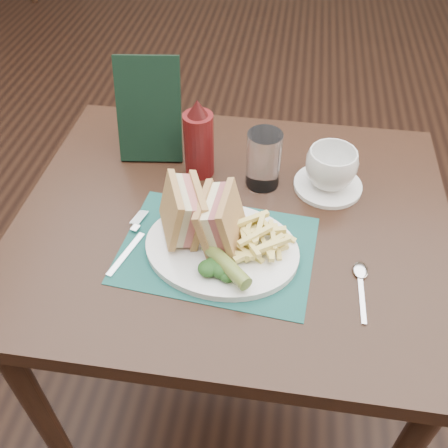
{
  "coord_description": "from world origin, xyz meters",
  "views": [
    {
      "loc": [
        0.09,
        -1.25,
        1.47
      ],
      "look_at": [
        -0.01,
        -0.57,
        0.8
      ],
      "focal_mm": 40.0,
      "sensor_mm": 36.0,
      "label": 1
    }
  ],
  "objects_px": {
    "placemat": "(217,249)",
    "plate": "(222,249)",
    "coffee_cup": "(331,168)",
    "check_presenter": "(149,110)",
    "sandwich_half_b": "(209,217)",
    "saucer": "(328,185)",
    "sandwich_half_a": "(171,212)",
    "ketchup_bottle": "(199,138)",
    "table_main": "(232,319)",
    "drinking_glass": "(264,160)"
  },
  "relations": [
    {
      "from": "plate",
      "to": "sandwich_half_b",
      "type": "xyz_separation_m",
      "value": [
        -0.03,
        0.02,
        0.06
      ]
    },
    {
      "from": "saucer",
      "to": "coffee_cup",
      "type": "xyz_separation_m",
      "value": [
        0.0,
        0.0,
        0.05
      ]
    },
    {
      "from": "placemat",
      "to": "saucer",
      "type": "height_order",
      "value": "saucer"
    },
    {
      "from": "check_presenter",
      "to": "sandwich_half_b",
      "type": "bearing_deg",
      "value": -63.64
    },
    {
      "from": "saucer",
      "to": "sandwich_half_a",
      "type": "bearing_deg",
      "value": -145.63
    },
    {
      "from": "table_main",
      "to": "coffee_cup",
      "type": "height_order",
      "value": "coffee_cup"
    },
    {
      "from": "table_main",
      "to": "check_presenter",
      "type": "relative_size",
      "value": 3.79
    },
    {
      "from": "plate",
      "to": "coffee_cup",
      "type": "bearing_deg",
      "value": 55.63
    },
    {
      "from": "check_presenter",
      "to": "coffee_cup",
      "type": "bearing_deg",
      "value": -16.82
    },
    {
      "from": "sandwich_half_b",
      "to": "drinking_glass",
      "type": "distance_m",
      "value": 0.22
    },
    {
      "from": "check_presenter",
      "to": "sandwich_half_a",
      "type": "bearing_deg",
      "value": -75.28
    },
    {
      "from": "placemat",
      "to": "plate",
      "type": "relative_size",
      "value": 1.24
    },
    {
      "from": "placemat",
      "to": "ketchup_bottle",
      "type": "distance_m",
      "value": 0.26
    },
    {
      "from": "drinking_glass",
      "to": "sandwich_half_a",
      "type": "bearing_deg",
      "value": -128.06
    },
    {
      "from": "saucer",
      "to": "coffee_cup",
      "type": "distance_m",
      "value": 0.05
    },
    {
      "from": "sandwich_half_a",
      "to": "ketchup_bottle",
      "type": "relative_size",
      "value": 0.63
    },
    {
      "from": "sandwich_half_b",
      "to": "check_presenter",
      "type": "height_order",
      "value": "check_presenter"
    },
    {
      "from": "sandwich_half_b",
      "to": "sandwich_half_a",
      "type": "bearing_deg",
      "value": -177.33
    },
    {
      "from": "sandwich_half_a",
      "to": "table_main",
      "type": "bearing_deg",
      "value": 15.57
    },
    {
      "from": "coffee_cup",
      "to": "check_presenter",
      "type": "bearing_deg",
      "value": 170.3
    },
    {
      "from": "sandwich_half_a",
      "to": "drinking_glass",
      "type": "relative_size",
      "value": 0.9
    },
    {
      "from": "sandwich_half_b",
      "to": "ketchup_bottle",
      "type": "height_order",
      "value": "ketchup_bottle"
    },
    {
      "from": "coffee_cup",
      "to": "check_presenter",
      "type": "xyz_separation_m",
      "value": [
        -0.41,
        0.07,
        0.06
      ]
    },
    {
      "from": "drinking_glass",
      "to": "ketchup_bottle",
      "type": "xyz_separation_m",
      "value": [
        -0.14,
        0.02,
        0.03
      ]
    },
    {
      "from": "plate",
      "to": "placemat",
      "type": "bearing_deg",
      "value": 164.85
    },
    {
      "from": "plate",
      "to": "ketchup_bottle",
      "type": "bearing_deg",
      "value": 117.55
    },
    {
      "from": "saucer",
      "to": "check_presenter",
      "type": "distance_m",
      "value": 0.43
    },
    {
      "from": "coffee_cup",
      "to": "ketchup_bottle",
      "type": "bearing_deg",
      "value": 177.52
    },
    {
      "from": "table_main",
      "to": "drinking_glass",
      "type": "xyz_separation_m",
      "value": [
        0.05,
        0.12,
        0.44
      ]
    },
    {
      "from": "saucer",
      "to": "check_presenter",
      "type": "bearing_deg",
      "value": 170.3
    },
    {
      "from": "saucer",
      "to": "ketchup_bottle",
      "type": "xyz_separation_m",
      "value": [
        -0.29,
        0.01,
        0.09
      ]
    },
    {
      "from": "saucer",
      "to": "check_presenter",
      "type": "relative_size",
      "value": 0.63
    },
    {
      "from": "table_main",
      "to": "saucer",
      "type": "bearing_deg",
      "value": 32.41
    },
    {
      "from": "placemat",
      "to": "saucer",
      "type": "distance_m",
      "value": 0.31
    },
    {
      "from": "saucer",
      "to": "sandwich_half_b",
      "type": "bearing_deg",
      "value": -137.81
    },
    {
      "from": "check_presenter",
      "to": "ketchup_bottle",
      "type": "bearing_deg",
      "value": -32.31
    },
    {
      "from": "saucer",
      "to": "coffee_cup",
      "type": "bearing_deg",
      "value": 0.0
    },
    {
      "from": "table_main",
      "to": "check_presenter",
      "type": "height_order",
      "value": "check_presenter"
    },
    {
      "from": "plate",
      "to": "coffee_cup",
      "type": "distance_m",
      "value": 0.31
    },
    {
      "from": "sandwich_half_b",
      "to": "saucer",
      "type": "distance_m",
      "value": 0.32
    },
    {
      "from": "table_main",
      "to": "check_presenter",
      "type": "distance_m",
      "value": 0.57
    },
    {
      "from": "placemat",
      "to": "drinking_glass",
      "type": "distance_m",
      "value": 0.24
    },
    {
      "from": "table_main",
      "to": "sandwich_half_b",
      "type": "relative_size",
      "value": 7.91
    },
    {
      "from": "table_main",
      "to": "sandwich_half_a",
      "type": "height_order",
      "value": "sandwich_half_a"
    },
    {
      "from": "table_main",
      "to": "drinking_glass",
      "type": "relative_size",
      "value": 6.92
    },
    {
      "from": "drinking_glass",
      "to": "sandwich_half_b",
      "type": "bearing_deg",
      "value": -112.63
    },
    {
      "from": "placemat",
      "to": "ketchup_bottle",
      "type": "height_order",
      "value": "ketchup_bottle"
    },
    {
      "from": "sandwich_half_b",
      "to": "check_presenter",
      "type": "distance_m",
      "value": 0.34
    },
    {
      "from": "ketchup_bottle",
      "to": "check_presenter",
      "type": "distance_m",
      "value": 0.14
    },
    {
      "from": "plate",
      "to": "ketchup_bottle",
      "type": "distance_m",
      "value": 0.27
    }
  ]
}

